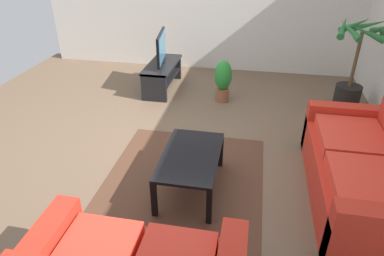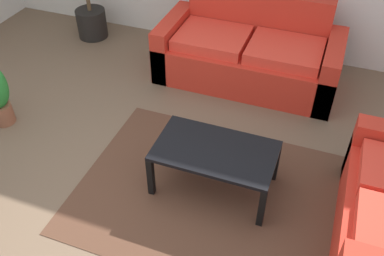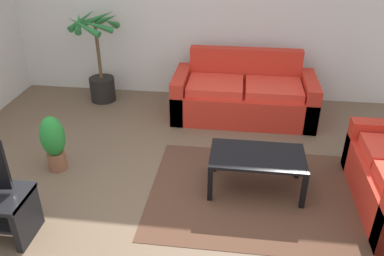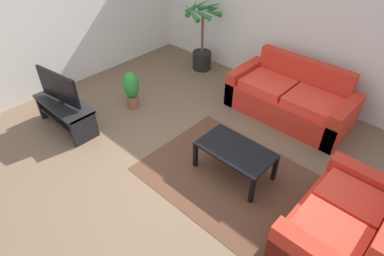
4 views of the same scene
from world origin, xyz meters
The scene contains 4 objects.
ground_plane centered at (0.00, 0.00, 0.00)m, with size 6.60×6.60×0.00m, color brown.
couch_main centered at (0.63, 2.28, 0.30)m, with size 1.96×0.90×0.90m.
coffee_table centered at (0.79, 0.58, 0.37)m, with size 0.97×0.57×0.42m.
area_rug centered at (0.79, 0.48, 0.00)m, with size 2.20×1.70×0.01m, color #513323.
Camera 2 is at (1.46, -1.78, 2.73)m, focal length 39.51 mm.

